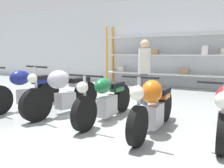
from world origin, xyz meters
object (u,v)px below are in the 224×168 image
object	(u,v)px
motorcycle_blue	(25,90)
motorcycle_silver	(63,92)
motorcycle_orange	(153,105)
shelving_rack	(165,56)
motorcycle_green	(106,99)
person_browsing	(144,67)

from	to	relation	value
motorcycle_blue	motorcycle_silver	world-z (taller)	motorcycle_silver
motorcycle_blue	motorcycle_orange	xyz separation A→B (m)	(3.26, -0.14, 0.00)
shelving_rack	motorcycle_orange	bearing A→B (deg)	-78.33
shelving_rack	motorcycle_blue	bearing A→B (deg)	-113.53
motorcycle_green	shelving_rack	bearing A→B (deg)	-178.32
person_browsing	motorcycle_green	bearing A→B (deg)	38.55
motorcycle_orange	shelving_rack	bearing A→B (deg)	-165.96
shelving_rack	motorcycle_green	distance (m)	5.02
motorcycle_green	motorcycle_orange	world-z (taller)	motorcycle_orange
shelving_rack	person_browsing	size ratio (longest dim) A/B	2.91
motorcycle_silver	motorcycle_orange	bearing A→B (deg)	96.50
person_browsing	shelving_rack	bearing A→B (deg)	-129.83
motorcycle_blue	motorcycle_green	distance (m)	2.21
shelving_rack	motorcycle_blue	world-z (taller)	shelving_rack
motorcycle_blue	motorcycle_silver	xyz separation A→B (m)	(1.16, 0.03, 0.03)
motorcycle_silver	motorcycle_orange	world-z (taller)	motorcycle_silver
motorcycle_silver	motorcycle_orange	distance (m)	2.10
motorcycle_silver	motorcycle_blue	bearing A→B (deg)	-77.28
shelving_rack	motorcycle_silver	size ratio (longest dim) A/B	2.42
shelving_rack	motorcycle_green	xyz separation A→B (m)	(0.02, -4.95, -0.83)
motorcycle_silver	person_browsing	bearing A→B (deg)	155.05
motorcycle_orange	motorcycle_silver	bearing A→B (deg)	-92.24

